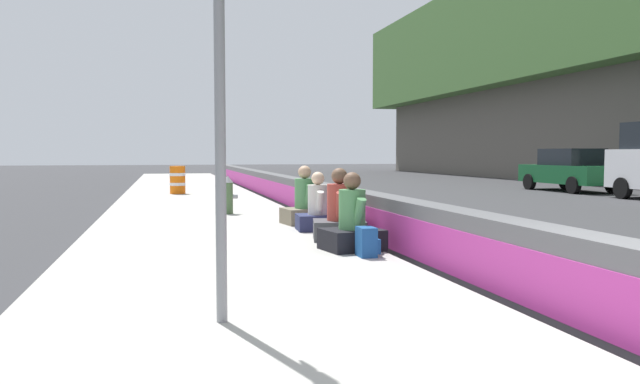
{
  "coord_description": "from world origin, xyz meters",
  "views": [
    {
      "loc": [
        -3.67,
        3.45,
        1.54
      ],
      "look_at": [
        7.58,
        0.67,
        0.81
      ],
      "focal_mm": 35.14,
      "sensor_mm": 36.0,
      "label": 1
    }
  ],
  "objects": [
    {
      "name": "seated_person_middle",
      "position": [
        5.99,
        0.74,
        0.5
      ],
      "size": [
        0.86,
        0.96,
        1.16
      ],
      "color": "#424247",
      "rests_on": "sidewalk_strip"
    },
    {
      "name": "seated_person_rear",
      "position": [
        7.29,
        0.78,
        0.47
      ],
      "size": [
        0.7,
        0.8,
        1.06
      ],
      "color": "#23284C",
      "rests_on": "sidewalk_strip"
    },
    {
      "name": "fire_hydrant",
      "position": [
        10.74,
        2.07,
        0.59
      ],
      "size": [
        0.26,
        0.46,
        0.88
      ],
      "color": "#47663D",
      "rests_on": "sidewalk_strip"
    },
    {
      "name": "construction_barrel",
      "position": [
        18.29,
        3.05,
        0.62
      ],
      "size": [
        0.54,
        0.54,
        0.95
      ],
      "color": "orange",
      "rests_on": "sidewalk_strip"
    },
    {
      "name": "seated_person_foreground",
      "position": [
        4.91,
        0.85,
        0.49
      ],
      "size": [
        0.82,
        0.92,
        1.12
      ],
      "color": "black",
      "rests_on": "sidewalk_strip"
    },
    {
      "name": "route_sign_post",
      "position": [
        1.48,
        3.01,
        2.21
      ],
      "size": [
        0.44,
        0.09,
        3.6
      ],
      "color": "gray",
      "rests_on": "sidewalk_strip"
    },
    {
      "name": "seated_person_far",
      "position": [
        8.34,
        0.79,
        0.5
      ],
      "size": [
        0.82,
        0.92,
        1.15
      ],
      "color": "#706651",
      "rests_on": "sidewalk_strip"
    },
    {
      "name": "backpack",
      "position": [
        4.3,
        0.83,
        0.33
      ],
      "size": [
        0.32,
        0.28,
        0.4
      ],
      "color": "navy",
      "rests_on": "sidewalk_strip"
    },
    {
      "name": "parked_car_fourth",
      "position": [
        18.23,
        -12.28,
        0.86
      ],
      "size": [
        4.52,
        1.98,
        1.71
      ],
      "color": "#145128",
      "rests_on": "ground_plane"
    }
  ]
}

